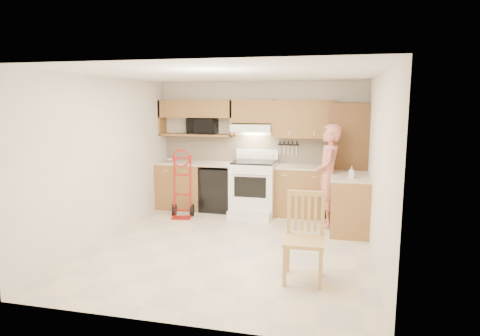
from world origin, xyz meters
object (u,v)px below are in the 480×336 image
(microwave, at_px, (203,126))
(hand_truck, at_px, (182,187))
(dining_chair, at_px, (304,238))
(person, at_px, (328,176))
(range, at_px, (253,184))

(microwave, xyz_separation_m, hand_truck, (-0.16, -0.79, -1.08))
(microwave, height_order, dining_chair, microwave)
(person, bearing_deg, dining_chair, -5.53)
(microwave, bearing_deg, hand_truck, -101.47)
(range, height_order, hand_truck, range)
(microwave, bearing_deg, range, -16.81)
(range, height_order, dining_chair, range)
(microwave, xyz_separation_m, dining_chair, (2.25, -3.03, -1.12))
(hand_truck, xyz_separation_m, dining_chair, (2.41, -2.24, -0.04))
(range, xyz_separation_m, hand_truck, (-1.24, -0.47, -0.03))
(microwave, xyz_separation_m, person, (2.47, -0.74, -0.77))
(range, bearing_deg, hand_truck, -159.23)
(person, relative_size, dining_chair, 1.66)
(dining_chair, bearing_deg, hand_truck, 135.86)
(range, distance_m, hand_truck, 1.33)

